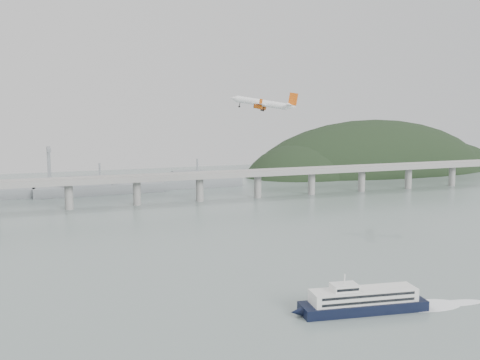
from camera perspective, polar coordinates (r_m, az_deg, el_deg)
name	(u,v)px	position (r m, az deg, el deg)	size (l,w,h in m)	color
ground	(282,273)	(259.33, 4.33, -9.42)	(900.00, 900.00, 0.00)	slate
bridge	(174,181)	(441.14, -6.76, -0.06)	(800.00, 22.00, 23.90)	gray
headland	(383,187)	(686.25, 14.34, -0.65)	(365.00, 155.00, 156.00)	black
ferry	(363,301)	(216.85, 12.41, -11.90)	(78.30, 21.09, 14.79)	black
airliner	(263,103)	(333.93, 2.39, 7.79)	(36.51, 34.19, 11.22)	white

